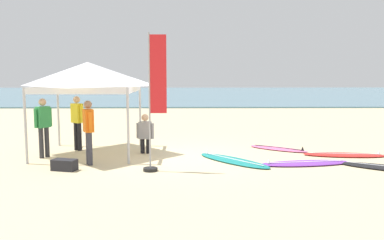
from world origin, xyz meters
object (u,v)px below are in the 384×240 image
Objects in this scene: canopy_tent at (88,74)px; person_grey at (145,132)px; surfboard_red at (345,155)px; surfboard_teal at (233,160)px; surfboard_pink at (279,149)px; person_green at (43,124)px; person_orange at (89,128)px; person_yellow at (77,119)px; gear_bag_near_tent at (64,165)px; banner_flag at (154,108)px; surfboard_purple at (305,163)px.

person_grey is (1.67, 0.03, -1.73)m from canopy_tent.
surfboard_red and surfboard_teal have the same top height.
person_green is (-7.03, -1.11, 0.95)m from surfboard_pink.
canopy_tent is 6.32m from surfboard_pink.
canopy_tent is 1.66× the size of person_orange.
gear_bag_near_tent is at bearing -81.99° from person_yellow.
banner_flag reaches higher than surfboard_pink.
surfboard_pink is 2.07m from surfboard_purple.
person_green and person_orange have the same top height.
canopy_tent is 1.58m from person_yellow.
canopy_tent is 1.17× the size of surfboard_red.
person_yellow is at bearing 162.83° from surfboard_purple.
surfboard_pink is at bearing 150.69° from surfboard_red.
person_yellow is at bearing 166.81° from person_grey.
banner_flag is (-3.96, -0.68, 1.54)m from surfboard_purple.
canopy_tent reaches higher than person_orange.
person_green is 0.50× the size of banner_flag.
surfboard_purple is at bearing -10.94° from surfboard_teal.
person_grey is at bearing -172.90° from surfboard_pink.
gear_bag_near_tent is at bearing -125.92° from person_orange.
surfboard_red is 0.94× the size of surfboard_purple.
surfboard_pink is 1.09× the size of person_orange.
gear_bag_near_tent is (-7.72, -1.67, 0.10)m from surfboard_red.
surfboard_purple is at bearing 5.45° from gear_bag_near_tent.
gear_bag_near_tent is (-5.99, -2.65, 0.10)m from surfboard_pink.
person_green reaches higher than surfboard_red.
surfboard_purple is 1.50× the size of person_green.
banner_flag is at bearing -45.57° from canopy_tent.
surfboard_pink is at bearing 5.40° from canopy_tent.
person_yellow is at bearing 98.01° from gear_bag_near_tent.
surfboard_pink is 0.55× the size of banner_flag.
surfboard_pink is 0.73× the size of surfboard_purple.
person_orange is at bearing 179.47° from surfboard_purple.
banner_flag is at bearing -22.12° from person_orange.
person_green is 3.74m from banner_flag.
canopy_tent is 3.16m from banner_flag.
person_yellow is at bearing 133.27° from canopy_tent.
surfboard_teal is at bearing -134.28° from surfboard_pink.
person_grey reaches higher than surfboard_red.
gear_bag_near_tent is at bearing -130.40° from person_grey.
surfboard_teal is 1.93m from surfboard_purple.
canopy_tent is 4.75× the size of gear_bag_near_tent.
surfboard_red is 1.03× the size of surfboard_teal.
person_grey is 2.00× the size of gear_bag_near_tent.
banner_flag is (2.14, -2.18, -0.81)m from canopy_tent.
person_green is at bearing 124.06° from gear_bag_near_tent.
canopy_tent reaches higher than surfboard_pink.
person_green reaches higher than surfboard_teal.
banner_flag is 5.67× the size of gear_bag_near_tent.
person_grey is (-4.43, 1.53, 0.62)m from surfboard_purple.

